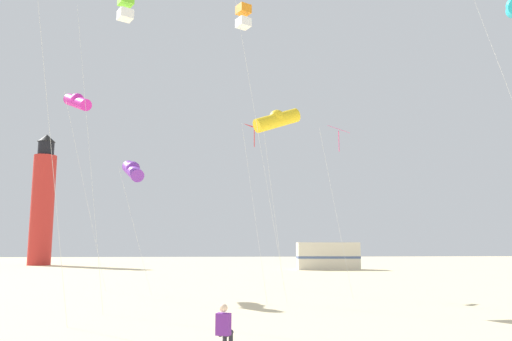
{
  "coord_description": "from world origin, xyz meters",
  "views": [
    {
      "loc": [
        0.09,
        -6.13,
        2.59
      ],
      "look_at": [
        1.5,
        11.53,
        5.23
      ],
      "focal_mm": 34.83,
      "sensor_mm": 36.0,
      "label": 1
    }
  ],
  "objects_px": {
    "kite_box_lime": "(125,8)",
    "lighthouse_distant": "(43,203)",
    "kite_diamond_scarlet": "(256,134)",
    "kite_flyer_standing": "(224,326)",
    "kite_diamond_rainbow": "(338,135)",
    "kite_box_orange": "(244,17)",
    "kite_tube_violet": "(133,170)",
    "kite_tube_gold": "(277,120)",
    "kite_tube_magenta": "(77,102)",
    "rv_van_cream": "(328,256)"
  },
  "relations": [
    {
      "from": "kite_tube_violet",
      "to": "lighthouse_distant",
      "type": "distance_m",
      "value": 41.84
    },
    {
      "from": "kite_diamond_scarlet",
      "to": "kite_diamond_rainbow",
      "type": "distance_m",
      "value": 5.77
    },
    {
      "from": "kite_tube_violet",
      "to": "kite_box_lime",
      "type": "bearing_deg",
      "value": -86.31
    },
    {
      "from": "kite_tube_magenta",
      "to": "kite_diamond_scarlet",
      "type": "bearing_deg",
      "value": -1.71
    },
    {
      "from": "lighthouse_distant",
      "to": "kite_diamond_scarlet",
      "type": "bearing_deg",
      "value": -56.03
    },
    {
      "from": "kite_flyer_standing",
      "to": "kite_diamond_rainbow",
      "type": "height_order",
      "value": "kite_diamond_rainbow"
    },
    {
      "from": "lighthouse_distant",
      "to": "kite_box_orange",
      "type": "bearing_deg",
      "value": -60.91
    },
    {
      "from": "kite_box_orange",
      "to": "kite_diamond_scarlet",
      "type": "bearing_deg",
      "value": 79.6
    },
    {
      "from": "kite_diamond_scarlet",
      "to": "kite_box_orange",
      "type": "bearing_deg",
      "value": -100.4
    },
    {
      "from": "kite_box_lime",
      "to": "lighthouse_distant",
      "type": "xyz_separation_m",
      "value": [
        -17.96,
        43.75,
        -5.33
      ]
    },
    {
      "from": "rv_van_cream",
      "to": "kite_tube_violet",
      "type": "bearing_deg",
      "value": -120.78
    },
    {
      "from": "lighthouse_distant",
      "to": "kite_diamond_rainbow",
      "type": "bearing_deg",
      "value": -54.77
    },
    {
      "from": "kite_diamond_rainbow",
      "to": "lighthouse_distant",
      "type": "bearing_deg",
      "value": 125.23
    },
    {
      "from": "kite_diamond_rainbow",
      "to": "kite_tube_magenta",
      "type": "distance_m",
      "value": 15.5
    },
    {
      "from": "kite_box_lime",
      "to": "rv_van_cream",
      "type": "xyz_separation_m",
      "value": [
        15.91,
        30.4,
        -11.77
      ]
    },
    {
      "from": "kite_flyer_standing",
      "to": "rv_van_cream",
      "type": "relative_size",
      "value": 0.18
    },
    {
      "from": "kite_box_orange",
      "to": "rv_van_cream",
      "type": "xyz_separation_m",
      "value": [
        10.46,
        28.72,
        -12.37
      ]
    },
    {
      "from": "kite_tube_violet",
      "to": "rv_van_cream",
      "type": "height_order",
      "value": "kite_tube_violet"
    },
    {
      "from": "kite_flyer_standing",
      "to": "kite_tube_gold",
      "type": "height_order",
      "value": "kite_tube_gold"
    },
    {
      "from": "kite_box_orange",
      "to": "kite_diamond_scarlet",
      "type": "distance_m",
      "value": 7.46
    },
    {
      "from": "lighthouse_distant",
      "to": "rv_van_cream",
      "type": "height_order",
      "value": "lighthouse_distant"
    },
    {
      "from": "kite_tube_gold",
      "to": "kite_diamond_scarlet",
      "type": "xyz_separation_m",
      "value": [
        -0.64,
        5.29,
        0.47
      ]
    },
    {
      "from": "kite_tube_violet",
      "to": "kite_box_lime",
      "type": "relative_size",
      "value": 0.53
    },
    {
      "from": "lighthouse_distant",
      "to": "kite_flyer_standing",
      "type": "bearing_deg",
      "value": -66.99
    },
    {
      "from": "kite_flyer_standing",
      "to": "rv_van_cream",
      "type": "distance_m",
      "value": 41.03
    },
    {
      "from": "kite_tube_magenta",
      "to": "lighthouse_distant",
      "type": "height_order",
      "value": "lighthouse_distant"
    },
    {
      "from": "kite_tube_violet",
      "to": "lighthouse_distant",
      "type": "bearing_deg",
      "value": 114.86
    },
    {
      "from": "kite_box_orange",
      "to": "rv_van_cream",
      "type": "relative_size",
      "value": 2.2
    },
    {
      "from": "kite_diamond_scarlet",
      "to": "rv_van_cream",
      "type": "distance_m",
      "value": 25.99
    },
    {
      "from": "kite_box_orange",
      "to": "lighthouse_distant",
      "type": "xyz_separation_m",
      "value": [
        -23.4,
        42.07,
        -5.92
      ]
    },
    {
      "from": "kite_flyer_standing",
      "to": "kite_diamond_rainbow",
      "type": "distance_m",
      "value": 15.78
    },
    {
      "from": "kite_box_orange",
      "to": "kite_box_lime",
      "type": "bearing_deg",
      "value": -162.84
    },
    {
      "from": "kite_tube_gold",
      "to": "kite_tube_magenta",
      "type": "relative_size",
      "value": 0.8
    },
    {
      "from": "kite_box_orange",
      "to": "kite_diamond_rainbow",
      "type": "xyz_separation_m",
      "value": [
        5.08,
        1.74,
        -5.52
      ]
    },
    {
      "from": "kite_flyer_standing",
      "to": "kite_tube_magenta",
      "type": "relative_size",
      "value": 0.1
    },
    {
      "from": "kite_box_orange",
      "to": "kite_diamond_scarlet",
      "type": "xyz_separation_m",
      "value": [
        1.06,
        5.77,
        -4.61
      ]
    },
    {
      "from": "kite_box_lime",
      "to": "kite_diamond_scarlet",
      "type": "bearing_deg",
      "value": 48.86
    },
    {
      "from": "kite_diamond_rainbow",
      "to": "lighthouse_distant",
      "type": "distance_m",
      "value": 49.38
    },
    {
      "from": "kite_diamond_scarlet",
      "to": "lighthouse_distant",
      "type": "bearing_deg",
      "value": 123.97
    },
    {
      "from": "kite_diamond_scarlet",
      "to": "kite_diamond_rainbow",
      "type": "relative_size",
      "value": 1.11
    },
    {
      "from": "kite_diamond_scarlet",
      "to": "lighthouse_distant",
      "type": "distance_m",
      "value": 43.8
    },
    {
      "from": "kite_diamond_rainbow",
      "to": "lighthouse_distant",
      "type": "height_order",
      "value": "lighthouse_distant"
    },
    {
      "from": "kite_diamond_scarlet",
      "to": "kite_tube_magenta",
      "type": "bearing_deg",
      "value": 178.29
    },
    {
      "from": "kite_diamond_scarlet",
      "to": "kite_diamond_rainbow",
      "type": "bearing_deg",
      "value": -45.04
    },
    {
      "from": "kite_tube_violet",
      "to": "kite_tube_magenta",
      "type": "relative_size",
      "value": 0.63
    },
    {
      "from": "rv_van_cream",
      "to": "kite_tube_gold",
      "type": "bearing_deg",
      "value": -104.51
    },
    {
      "from": "kite_tube_gold",
      "to": "kite_box_lime",
      "type": "bearing_deg",
      "value": -163.2
    },
    {
      "from": "kite_tube_violet",
      "to": "rv_van_cream",
      "type": "relative_size",
      "value": 1.12
    },
    {
      "from": "kite_tube_gold",
      "to": "kite_tube_magenta",
      "type": "distance_m",
      "value": 12.77
    },
    {
      "from": "kite_flyer_standing",
      "to": "kite_diamond_scarlet",
      "type": "bearing_deg",
      "value": -77.17
    }
  ]
}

